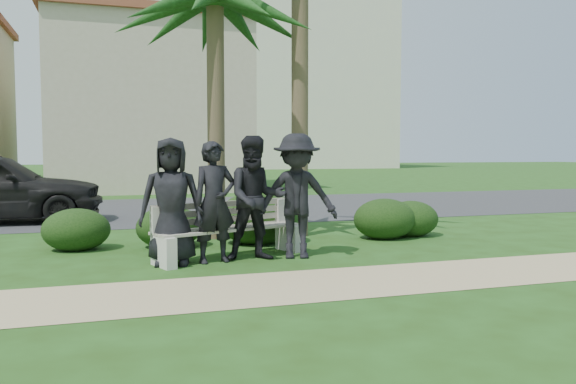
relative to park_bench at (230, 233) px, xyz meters
name	(u,v)px	position (x,y,z in m)	size (l,w,h in m)	color
ground	(293,257)	(0.92, -0.23, -0.37)	(160.00, 160.00, 0.00)	#244212
footpath	(338,283)	(0.92, -2.03, -0.37)	(30.00, 1.60, 0.01)	tan
asphalt_street	(208,208)	(0.92, 7.77, -0.37)	(160.00, 8.00, 0.01)	#2D2D30
stucco_bldg_right	(148,107)	(-0.08, 17.77, 3.29)	(8.40, 8.40, 7.30)	tan
hotel_tower	(261,50)	(14.92, 54.77, 13.03)	(26.00, 18.00, 37.30)	#EBE4C5
park_bench	(230,233)	(0.00, 0.00, 0.00)	(2.53, 1.30, 0.82)	#ABA28F
man_a	(171,201)	(-0.91, -0.27, 0.53)	(0.88, 0.58, 1.81)	black
man_b	(215,202)	(-0.29, -0.30, 0.51)	(0.64, 0.42, 1.76)	black
man_c	(256,198)	(0.33, -0.30, 0.55)	(0.90, 0.70, 1.85)	black
man_d	(297,196)	(0.96, -0.32, 0.57)	(1.22, 0.70, 1.88)	black
hedge_a	(76,229)	(-2.28, 1.43, -0.02)	(1.08, 0.90, 0.71)	black
hedge_b	(169,226)	(-0.79, 1.27, -0.01)	(1.10, 0.91, 0.72)	black
hedge_d	(259,216)	(0.76, 1.22, 0.10)	(1.46, 1.21, 0.95)	black
hedge_e	(385,218)	(3.14, 1.05, 0.01)	(1.18, 0.98, 0.77)	black
hedge_f	(411,218)	(3.77, 1.19, -0.02)	(1.07, 0.89, 0.70)	black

